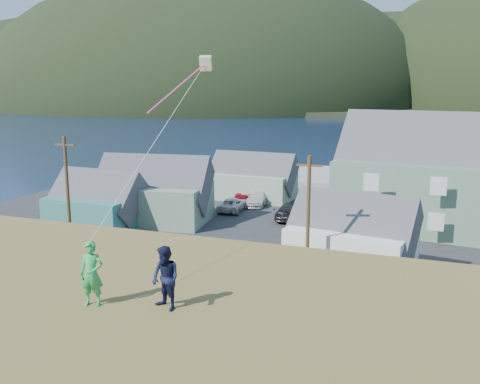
# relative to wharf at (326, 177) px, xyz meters

# --- Properties ---
(ground) EXTENTS (900.00, 900.00, 0.00)m
(ground) POSITION_rel_wharf_xyz_m (6.00, -40.00, -0.45)
(ground) COLOR #0A1638
(ground) RESTS_ON ground
(grass_strip) EXTENTS (110.00, 8.00, 0.10)m
(grass_strip) POSITION_rel_wharf_xyz_m (6.00, -42.00, -0.40)
(grass_strip) COLOR #4C3D19
(grass_strip) RESTS_ON ground
(waterfront_lot) EXTENTS (72.00, 36.00, 0.12)m
(waterfront_lot) POSITION_rel_wharf_xyz_m (6.00, -23.00, -0.39)
(waterfront_lot) COLOR #28282B
(waterfront_lot) RESTS_ON ground
(wharf) EXTENTS (26.00, 14.00, 0.90)m
(wharf) POSITION_rel_wharf_xyz_m (0.00, 0.00, 0.00)
(wharf) COLOR gray
(wharf) RESTS_ON ground
(far_shore) EXTENTS (900.00, 320.00, 2.00)m
(far_shore) POSITION_rel_wharf_xyz_m (6.00, 290.00, 0.55)
(far_shore) COLOR black
(far_shore) RESTS_ON ground
(shed_teal) EXTENTS (8.26, 5.97, 6.31)m
(shed_teal) POSITION_rel_wharf_xyz_m (-14.33, -30.72, 1.91)
(shed_teal) COLOR #2E6D6C
(shed_teal) RESTS_ON waterfront_lot
(shed_palegreen_near) EXTENTS (11.03, 7.76, 7.49)m
(shed_palegreen_near) POSITION_rel_wharf_xyz_m (-10.66, -27.12, 2.36)
(shed_palegreen_near) COLOR slate
(shed_palegreen_near) RESTS_ON waterfront_lot
(shed_white) EXTENTS (9.03, 6.79, 6.55)m
(shed_white) POSITION_rel_wharf_xyz_m (8.39, -34.56, 2.07)
(shed_white) COLOR white
(shed_white) RESTS_ON waterfront_lot
(shed_palegreen_far) EXTENTS (9.69, 5.89, 6.30)m
(shed_palegreen_far) POSITION_rel_wharf_xyz_m (-5.38, -14.50, 1.97)
(shed_palegreen_far) COLOR gray
(shed_palegreen_far) RESTS_ON waterfront_lot
(utility_poles) EXTENTS (30.76, 0.24, 8.92)m
(utility_poles) POSITION_rel_wharf_xyz_m (4.84, -38.50, 4.02)
(utility_poles) COLOR #47331E
(utility_poles) RESTS_ON waterfront_lot
(parked_cars) EXTENTS (17.35, 11.91, 1.55)m
(parked_cars) POSITION_rel_wharf_xyz_m (-0.39, -19.24, 0.39)
(parked_cars) COLOR maroon
(parked_cars) RESTS_ON waterfront_lot
(kite_flyer_green) EXTENTS (0.66, 0.51, 1.62)m
(kite_flyer_green) POSITION_rel_wharf_xyz_m (5.48, -58.95, 7.56)
(kite_flyer_green) COLOR green
(kite_flyer_green) RESTS_ON hillside
(kite_flyer_navy) EXTENTS (0.94, 0.85, 1.56)m
(kite_flyer_navy) POSITION_rel_wharf_xyz_m (7.28, -58.55, 7.53)
(kite_flyer_navy) COLOR #131735
(kite_flyer_navy) RESTS_ON hillside
(kite_rig) EXTENTS (1.07, 4.81, 10.18)m
(kite_rig) POSITION_rel_wharf_xyz_m (4.54, -50.20, 12.65)
(kite_rig) COLOR beige
(kite_rig) RESTS_ON ground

